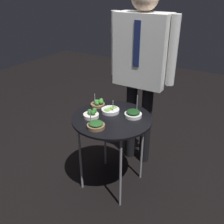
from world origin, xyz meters
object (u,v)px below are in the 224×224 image
bowl_spinach_mid_left (133,114)px  waiter_figure (142,59)px  bowl_broccoli_front_center (98,103)px  bowl_broccoli_far_rim (91,114)px  bowl_spinach_front_left (96,125)px  serving_cart (112,123)px  bowl_asparagus_near_rim (110,110)px

bowl_spinach_mid_left → waiter_figure: waiter_figure is taller
bowl_broccoli_front_center → bowl_broccoli_far_rim: bearing=-70.7°
bowl_broccoli_front_center → waiter_figure: bearing=54.8°
bowl_spinach_front_left → bowl_broccoli_far_rim: bowl_spinach_front_left is taller
bowl_spinach_mid_left → waiter_figure: bearing=107.5°
bowl_spinach_front_left → bowl_spinach_mid_left: 0.35m
serving_cart → bowl_spinach_front_left: (-0.02, -0.21, 0.07)m
waiter_figure → bowl_spinach_mid_left: bearing=-72.5°
serving_cart → bowl_spinach_mid_left: bowl_spinach_mid_left is taller
bowl_spinach_front_left → waiter_figure: waiter_figure is taller
bowl_spinach_front_left → bowl_broccoli_far_rim: size_ratio=1.23×
serving_cart → bowl_spinach_front_left: size_ratio=4.45×
bowl_spinach_front_left → bowl_spinach_mid_left: bearing=62.8°
serving_cart → waiter_figure: size_ratio=0.41×
bowl_spinach_mid_left → bowl_spinach_front_left: bearing=-117.2°
serving_cart → bowl_asparagus_near_rim: 0.12m
bowl_broccoli_front_center → waiter_figure: 0.56m
bowl_asparagus_near_rim → bowl_spinach_front_left: 0.29m
bowl_spinach_front_left → bowl_broccoli_front_center: bearing=121.3°
bowl_broccoli_front_center → bowl_spinach_mid_left: 0.37m
bowl_asparagus_near_rim → bowl_broccoli_front_center: 0.17m
bowl_spinach_mid_left → bowl_asparagus_near_rim: bearing=-171.7°
bowl_spinach_front_left → bowl_broccoli_front_center: 0.39m
bowl_broccoli_far_rim → waiter_figure: bearing=72.8°
bowl_spinach_front_left → bowl_spinach_mid_left: (0.16, 0.31, 0.00)m
serving_cart → bowl_spinach_front_left: 0.22m
bowl_broccoli_far_rim → serving_cart: bearing=30.1°
serving_cart → bowl_broccoli_front_center: size_ratio=5.44×
serving_cart → bowl_broccoli_far_rim: (-0.15, -0.09, 0.08)m
bowl_broccoli_front_center → waiter_figure: (0.25, 0.35, 0.36)m
bowl_broccoli_far_rim → bowl_spinach_mid_left: bowl_spinach_mid_left is taller
bowl_asparagus_near_rim → bowl_spinach_mid_left: (0.21, 0.03, 0.01)m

